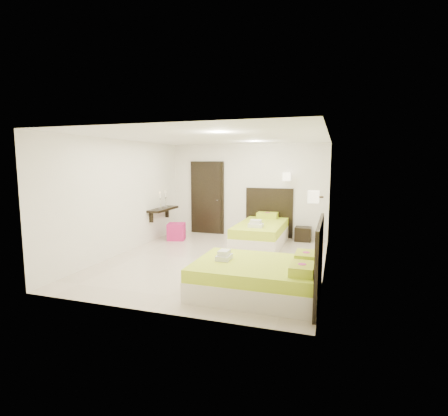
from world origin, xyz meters
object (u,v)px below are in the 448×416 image
(bed_double, at_px, (261,276))
(nightstand, at_px, (303,234))
(ottoman, at_px, (176,232))
(bed_single, at_px, (262,232))

(bed_double, height_order, nightstand, bed_double)
(bed_double, bearing_deg, ottoman, 133.44)
(ottoman, bearing_deg, bed_single, 3.80)
(nightstand, height_order, ottoman, ottoman)
(bed_single, relative_size, ottoman, 4.92)
(bed_single, distance_m, ottoman, 2.33)
(bed_single, relative_size, nightstand, 5.20)
(bed_double, distance_m, ottoman, 4.40)
(bed_single, height_order, ottoman, bed_single)
(nightstand, distance_m, ottoman, 3.42)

